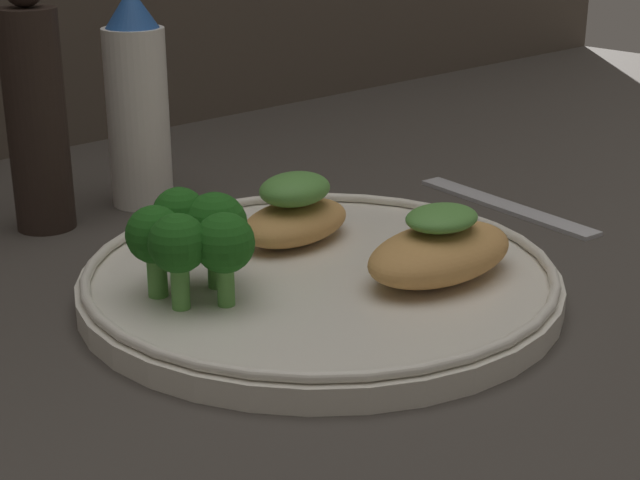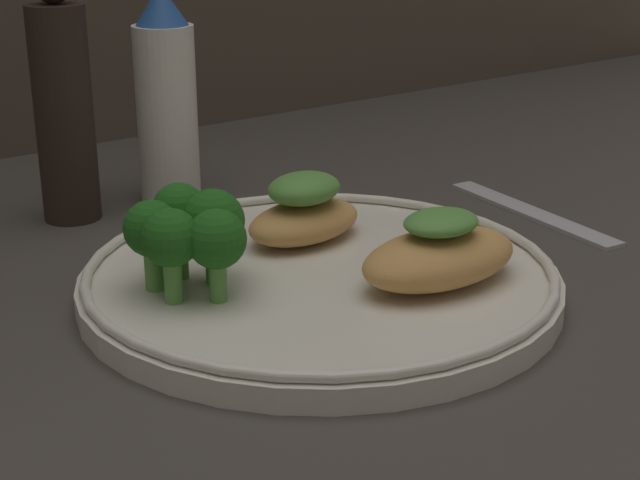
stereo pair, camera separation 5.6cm
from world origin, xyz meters
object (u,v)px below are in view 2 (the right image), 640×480
object	(u,v)px
broccoli_bunch	(188,229)
sauce_bottle	(166,99)
pepper_grinder	(63,106)
plate	(320,279)

from	to	relation	value
broccoli_bunch	sauce_bottle	size ratio (longest dim) A/B	0.43
sauce_bottle	pepper_grinder	xyz separation A→B (cm)	(-7.98, 0.00, 0.54)
plate	broccoli_bunch	distance (cm)	8.62
pepper_grinder	sauce_bottle	bearing A→B (deg)	0.00
plate	pepper_grinder	world-z (taller)	pepper_grinder
plate	broccoli_bunch	xyz separation A→B (cm)	(-7.30, 2.26, 3.98)
sauce_bottle	pepper_grinder	size ratio (longest dim) A/B	0.90
pepper_grinder	plate	bearing A→B (deg)	-74.57
plate	broccoli_bunch	bearing A→B (deg)	162.82
plate	sauce_bottle	bearing A→B (deg)	84.75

